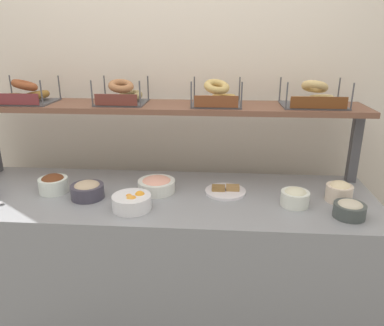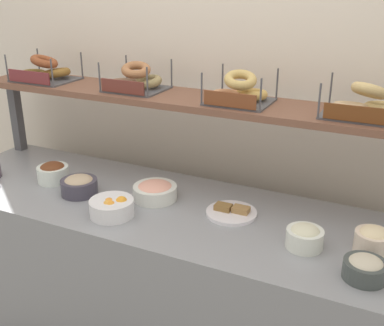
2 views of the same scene
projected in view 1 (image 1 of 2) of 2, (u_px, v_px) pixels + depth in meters
ground_plane at (165, 323)px, 2.23m from camera, size 8.00×8.00×0.00m
back_wall at (172, 109)px, 2.35m from camera, size 3.43×0.06×2.40m
deli_counter at (163, 263)px, 2.09m from camera, size 2.23×0.70×0.85m
shelf_riser_right at (355, 148)px, 2.06m from camera, size 0.05×0.05×0.40m
upper_shelf at (166, 107)px, 2.07m from camera, size 2.19×0.32×0.03m
bowl_fruit_salad at (132, 202)px, 1.78m from camera, size 0.19×0.19×0.09m
bowl_potato_salad at (339, 191)px, 1.86m from camera, size 0.13×0.13×0.11m
bowl_tuna_salad at (350, 209)px, 1.70m from camera, size 0.15×0.15×0.08m
bowl_hummus at (87, 190)px, 1.90m from camera, size 0.17×0.17×0.09m
bowl_scallion_spread at (295, 197)px, 1.82m from camera, size 0.14×0.14×0.09m
bowl_chocolate_spread at (53, 183)px, 1.97m from camera, size 0.15×0.15×0.10m
bowl_lox_spread at (157, 185)px, 1.98m from camera, size 0.20×0.20×0.08m
serving_plate_white at (225, 191)px, 1.97m from camera, size 0.22×0.22×0.04m
serving_spoon_by_edge at (135, 192)px, 1.97m from camera, size 0.10×0.16×0.01m
bagel_basket_cinnamon_raisin at (25, 95)px, 2.09m from camera, size 0.31×0.24×0.14m
bagel_basket_everything at (121, 95)px, 2.07m from camera, size 0.27×0.26×0.14m
bagel_basket_sesame at (216, 97)px, 2.02m from camera, size 0.28×0.25×0.14m
bagel_basket_plain at (313, 98)px, 1.99m from camera, size 0.34×0.26×0.15m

